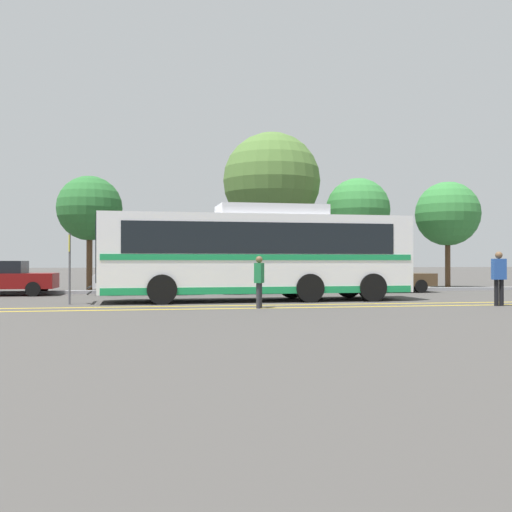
# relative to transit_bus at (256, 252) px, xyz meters

# --- Properties ---
(ground_plane) EXTENTS (220.00, 220.00, 0.00)m
(ground_plane) POSITION_rel_transit_bus_xyz_m (0.35, 0.49, -1.76)
(ground_plane) COLOR #423F3D
(lane_strip_0) EXTENTS (31.08, 0.20, 0.01)m
(lane_strip_0) POSITION_rel_transit_bus_xyz_m (-0.01, -2.20, -1.76)
(lane_strip_0) COLOR gold
(lane_strip_0) RESTS_ON ground_plane
(lane_strip_1) EXTENTS (31.08, 0.20, 0.01)m
(lane_strip_1) POSITION_rel_transit_bus_xyz_m (-0.01, -3.37, -1.76)
(lane_strip_1) COLOR gold
(lane_strip_1) RESTS_ON ground_plane
(curb_strip) EXTENTS (39.08, 0.36, 0.15)m
(curb_strip) POSITION_rel_transit_bus_xyz_m (-0.01, 5.83, -1.69)
(curb_strip) COLOR #99999E
(curb_strip) RESTS_ON ground_plane
(transit_bus) EXTENTS (11.45, 2.95, 3.46)m
(transit_bus) POSITION_rel_transit_bus_xyz_m (0.00, 0.00, 0.00)
(transit_bus) COLOR white
(transit_bus) RESTS_ON ground_plane
(parked_car_0) EXTENTS (3.99, 1.91, 1.45)m
(parked_car_0) POSITION_rel_transit_bus_xyz_m (-9.73, 5.00, -1.04)
(parked_car_0) COLOR maroon
(parked_car_0) RESTS_ON ground_plane
(parked_car_1) EXTENTS (4.42, 1.94, 1.31)m
(parked_car_1) POSITION_rel_transit_bus_xyz_m (-3.98, 4.88, -1.09)
(parked_car_1) COLOR silver
(parked_car_1) RESTS_ON ground_plane
(parked_car_2) EXTENTS (4.11, 2.03, 1.35)m
(parked_car_2) POSITION_rel_transit_bus_xyz_m (1.19, 4.99, -1.07)
(parked_car_2) COLOR navy
(parked_car_2) RESTS_ON ground_plane
(parked_car_3) EXTENTS (4.28, 1.91, 1.47)m
(parked_car_3) POSITION_rel_transit_bus_xyz_m (6.97, 4.90, -1.04)
(parked_car_3) COLOR #4C3823
(parked_car_3) RESTS_ON ground_plane
(pedestrian_0) EXTENTS (0.38, 0.47, 1.59)m
(pedestrian_0) POSITION_rel_transit_bus_xyz_m (-0.50, -3.33, -0.87)
(pedestrian_0) COLOR #2D2D33
(pedestrian_0) RESTS_ON ground_plane
(pedestrian_1) EXTENTS (0.43, 0.25, 1.75)m
(pedestrian_1) POSITION_rel_transit_bus_xyz_m (7.26, -3.77, -0.77)
(pedestrian_1) COLOR black
(pedestrian_1) RESTS_ON ground_plane
(bus_stop_sign) EXTENTS (0.07, 0.40, 2.37)m
(bus_stop_sign) POSITION_rel_transit_bus_xyz_m (-6.44, -0.74, -0.27)
(bus_stop_sign) COLOR #59595E
(bus_stop_sign) RESTS_ON ground_plane
(tree_0) EXTENTS (5.08, 5.08, 8.16)m
(tree_0) POSITION_rel_transit_bus_xyz_m (2.42, 9.24, 3.85)
(tree_0) COLOR #513823
(tree_0) RESTS_ON ground_plane
(tree_1) EXTENTS (3.43, 3.43, 5.70)m
(tree_1) POSITION_rel_transit_bus_xyz_m (11.90, 8.43, 2.20)
(tree_1) COLOR #513823
(tree_1) RESTS_ON ground_plane
(tree_2) EXTENTS (3.08, 3.08, 5.50)m
(tree_2) POSITION_rel_transit_bus_xyz_m (-6.66, 7.99, 2.17)
(tree_2) COLOR #513823
(tree_2) RESTS_ON ground_plane
(tree_3) EXTENTS (3.38, 3.38, 5.83)m
(tree_3) POSITION_rel_transit_bus_xyz_m (7.00, 8.81, 2.35)
(tree_3) COLOR #513823
(tree_3) RESTS_ON ground_plane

